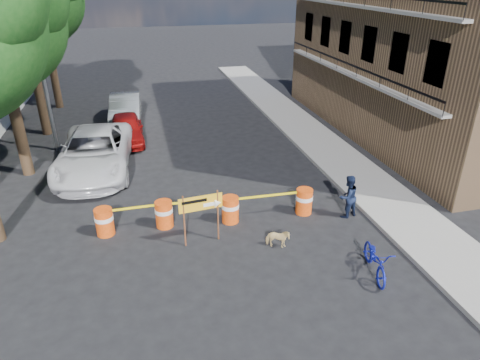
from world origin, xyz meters
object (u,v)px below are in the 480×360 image
dog (278,239)px  suv_white (95,152)px  barrel_far_right (304,201)px  bicycle (378,246)px  barrel_far_left (104,221)px  sedan_red (126,128)px  detour_sign (206,206)px  sedan_silver (126,109)px  barrel_mid_right (230,209)px  barrel_mid_left (164,214)px  pedestrian (348,197)px

dog → suv_white: 9.03m
barrel_far_right → bicycle: bicycle is taller
barrel_far_left → sedan_red: bearing=84.8°
detour_sign → bicycle: bearing=-38.7°
bicycle → sedan_silver: size_ratio=0.39×
barrel_mid_right → suv_white: (-4.52, 5.28, 0.37)m
bicycle → suv_white: size_ratio=0.29×
sedan_red → sedan_silver: (0.00, 3.17, 0.08)m
barrel_far_left → dog: barrel_far_left is taller
sedan_silver → bicycle: bearing=-64.4°
barrel_mid_left → detour_sign: 1.87m
pedestrian → suv_white: (-8.41, 5.90, 0.09)m
sedan_silver → barrel_far_left: bearing=-91.0°
barrel_far_right → sedan_silver: (-5.82, 11.77, 0.28)m
barrel_mid_left → barrel_far_right: 4.73m
detour_sign → dog: (1.99, -0.83, -0.94)m
barrel_mid_left → dog: (3.19, -2.04, -0.16)m
dog → detour_sign: bearing=90.2°
barrel_far_right → detour_sign: bearing=-165.2°
barrel_far_right → detour_sign: (-3.53, -0.93, 0.77)m
barrel_far_right → sedan_red: bearing=124.1°
dog → suv_white: suv_white is taller
barrel_mid_left → barrel_far_left: bearing=-179.2°
barrel_far_right → dog: bearing=-131.0°
barrel_far_right → barrel_far_left: bearing=177.8°
barrel_far_right → sedan_red: size_ratio=0.23×
pedestrian → bicycle: 3.09m
bicycle → sedan_silver: bearing=125.7°
barrel_far_right → detour_sign: 3.73m
barrel_far_right → suv_white: size_ratio=0.15×
barrel_far_left → sedan_red: sedan_red is taller
barrel_mid_right → sedan_silver: size_ratio=0.20×
barrel_mid_right → detour_sign: size_ratio=0.53×
barrel_mid_left → detour_sign: (1.19, -1.21, 0.77)m
barrel_far_right → sedan_silver: sedan_silver is taller
dog → sedan_red: sedan_red is taller
barrel_mid_right → detour_sign: detour_sign is taller
pedestrian → sedan_red: (-7.13, 9.17, -0.08)m
barrel_mid_left → sedan_red: 8.40m
barrel_mid_right → detour_sign: 1.57m
barrel_far_right → dog: barrel_far_right is taller
barrel_mid_right → dog: bearing=-60.1°
barrel_mid_left → barrel_mid_right: bearing=-6.1°
dog → barrel_mid_right: bearing=52.6°
barrel_mid_left → dog: bearing=-32.6°
barrel_far_right → bicycle: (0.65, -3.58, 0.42)m
detour_sign → barrel_mid_left: bearing=128.1°
barrel_far_left → dog: (5.04, -2.01, -0.16)m
detour_sign → dog: bearing=-28.9°
pedestrian → dog: (-2.85, -1.20, -0.44)m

